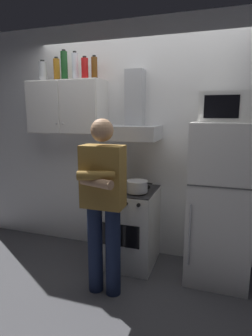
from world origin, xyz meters
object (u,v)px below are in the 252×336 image
bottle_canister_steel (43,71)px  bottle_soda_red (85,69)px  upper_cabinet (67,107)px  stove_oven (129,226)px  bottle_liquor_amber (57,70)px  range_hood (133,121)px  refrigerator (219,203)px  cooking_pot (137,186)px  bottle_wine_green (64,66)px  bottle_beer_brown (94,68)px  microwave (226,107)px  person_standing (103,202)px  bottle_vodka_clear (75,66)px

bottle_canister_steel → bottle_soda_red: bearing=0.5°
upper_cabinet → stove_oven: bearing=-8.9°
upper_cabinet → bottle_canister_steel: (-0.28, -0.03, 0.41)m
bottle_liquor_amber → range_hood: bearing=-1.7°
range_hood → refrigerator: 1.25m
cooking_pot → bottle_wine_green: (-0.93, 0.22, 1.27)m
bottle_canister_steel → bottle_soda_red: bottle_soda_red is taller
upper_cabinet → bottle_liquor_amber: bottle_liquor_amber is taller
range_hood → bottle_beer_brown: 0.72m
bottle_canister_steel → bottle_beer_brown: (0.64, 0.03, 0.01)m
stove_oven → microwave: microwave is taller
microwave → bottle_beer_brown: bottle_beer_brown is taller
range_hood → bottle_wine_green: 1.01m
upper_cabinet → refrigerator: 2.00m
microwave → cooking_pot: size_ratio=1.51×
cooking_pot → bottle_liquor_amber: 1.66m
person_standing → bottle_wine_green: 1.67m
bottle_vodka_clear → bottle_soda_red: bearing=-4.0°
bottle_wine_green → bottle_beer_brown: (0.36, 0.02, -0.04)m
range_hood → bottle_soda_red: size_ratio=3.04×
bottle_canister_steel → bottle_soda_red: size_ratio=0.95×
refrigerator → bottle_beer_brown: (-1.39, 0.12, 1.37)m
refrigerator → bottle_liquor_amber: size_ratio=5.88×
bottle_vodka_clear → cooking_pot: bearing=-15.7°
bottle_liquor_amber → cooking_pot: bearing=-14.4°
range_hood → bottle_wine_green: bearing=-178.2°
microwave → bottle_wine_green: 1.82m
refrigerator → bottle_soda_red: bearing=176.3°
stove_oven → person_standing: bearing=-94.7°
upper_cabinet → bottle_beer_brown: size_ratio=3.53×
range_hood → person_standing: size_ratio=0.46×
bottle_beer_brown → bottle_soda_red: (-0.10, -0.03, -0.00)m
stove_oven → upper_cabinet: bearing=171.1°
bottle_soda_red → range_hood: bearing=3.2°
stove_oven → range_hood: (0.00, 0.13, 1.16)m
upper_cabinet → bottle_soda_red: 0.49m
bottle_canister_steel → bottle_beer_brown: size_ratio=0.92×
upper_cabinet → cooking_pot: upper_cabinet is taller
bottle_soda_red → upper_cabinet: bearing=173.6°
range_hood → bottle_canister_steel: bearing=-178.1°
stove_oven → person_standing: 0.77m
bottle_liquor_amber → refrigerator: bearing=-4.7°
bottle_canister_steel → bottle_liquor_amber: bearing=23.6°
microwave → bottle_vodka_clear: (-1.62, 0.09, 0.46)m
bottle_beer_brown → stove_oven: bearing=-15.5°
cooking_pot → person_standing: bearing=-110.3°
microwave → bottle_vodka_clear: bearing=177.0°
bottle_wine_green → upper_cabinet: bearing=82.2°
bottle_liquor_amber → bottle_beer_brown: bearing=-3.8°
bottle_vodka_clear → bottle_soda_red: bottle_vodka_clear is taller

